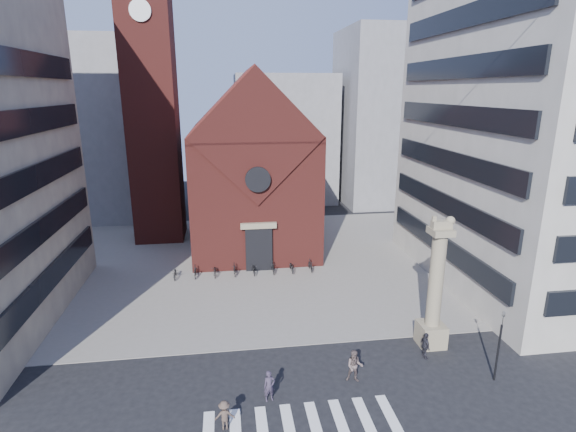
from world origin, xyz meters
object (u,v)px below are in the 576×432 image
Objects in this scene: pedestrian_0 at (269,386)px; pedestrian_1 at (355,366)px; lion_column at (435,296)px; traffic_light at (499,344)px; pedestrian_2 at (425,346)px; scooter_0 at (175,273)px.

pedestrian_1 reaches higher than pedestrian_0.
lion_column is 4.52× the size of pedestrian_1.
lion_column is 2.02× the size of traffic_light.
pedestrian_2 is (-3.00, 2.62, -1.44)m from traffic_light.
pedestrian_0 is 0.90× the size of pedestrian_1.
pedestrian_2 is 0.97× the size of scooter_0.
pedestrian_2 is at bearing -43.11° from scooter_0.
traffic_light is 8.11m from pedestrian_1.
pedestrian_2 is at bearing 1.50° from pedestrian_0.
traffic_light reaches higher than pedestrian_2.
traffic_light is 4.23m from pedestrian_2.
pedestrian_0 is (-10.85, -3.93, -2.60)m from lion_column.
pedestrian_0 is 5.00m from pedestrian_1.
pedestrian_1 is 19.77m from scooter_0.
lion_column is at bearing 6.91° from pedestrian_0.
lion_column is 11.83m from pedestrian_0.
scooter_0 is at bearing 98.09° from pedestrian_0.
traffic_light is at bearing -132.78° from pedestrian_2.
lion_column is 4.62m from traffic_light.
traffic_light is 2.24× the size of pedestrian_1.
pedestrian_2 reaches higher than scooter_0.
lion_column is 5.05× the size of pedestrian_0.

